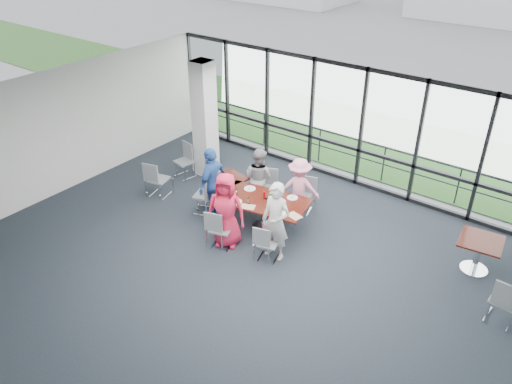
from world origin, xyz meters
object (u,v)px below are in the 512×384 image
Objects in this scene: chair_spare_lb at (184,162)px; chair_main_nl at (221,229)px; chair_main_fr at (302,196)px; structural_column at (205,120)px; diner_far_left at (259,178)px; diner_near_left at (226,210)px; chair_spare_r at (505,300)px; diner_near_right at (276,221)px; chair_main_fl at (263,186)px; side_table_right at (480,245)px; chair_main_end at (205,195)px; diner_far_right at (299,188)px; diner_end at (212,183)px; chair_main_nr at (268,243)px; chair_spare_la at (159,179)px; main_table at (264,204)px; side_table_left at (229,183)px.

chair_main_nl is at bearing 158.84° from chair_spare_lb.
structural_column is at bearing -17.33° from chair_main_fr.
chair_main_nl is at bearing 58.58° from chair_main_fr.
diner_far_left is 1.75× the size of chair_main_fr.
chair_spare_r is at bearing -12.44° from diner_near_left.
chair_main_fl is (-1.56, 1.68, -0.45)m from diner_near_right.
chair_spare_lb is (-0.35, -0.54, -1.13)m from structural_column.
side_table_right is 5.37m from chair_main_nl.
chair_main_fr is at bearing 102.85° from diner_near_right.
chair_main_end is (-0.84, -1.06, -0.29)m from diner_far_left.
chair_main_nl is (-0.66, -2.09, -0.31)m from diner_far_right.
chair_main_fr is at bearing 121.19° from diner_end.
diner_end is 1.86× the size of chair_spare_r.
diner_far_right is at bearing 80.49° from chair_main_fr.
diner_near_left is at bearing -168.12° from diner_near_right.
diner_near_right is (3.71, -1.94, -0.72)m from structural_column.
diner_far_right is at bearing 86.42° from chair_main_nr.
diner_far_left is 1.15m from chair_main_fr.
chair_main_end is at bearing -92.08° from diner_end.
diner_near_right is at bearing -10.09° from diner_near_left.
chair_spare_la is at bearing -95.45° from diner_end.
diner_far_right reaches higher than side_table_right.
diner_far_left reaches higher than chair_spare_la.
diner_far_right is at bearing -168.88° from diner_far_left.
diner_end reaches higher than main_table.
structural_column is 3.88× the size of chair_main_nr.
chair_main_fr is 0.94× the size of chair_spare_la.
diner_near_right is 3.90m from chair_spare_la.
diner_far_left is at bearing 134.05° from diner_near_right.
structural_column is at bearing -178.69° from side_table_right.
chair_spare_lb is (-2.52, -0.05, -0.31)m from diner_far_left.
diner_near_right is 2.44m from chair_main_end.
chair_main_fr is (1.65, 0.82, -0.17)m from side_table_left.
chair_main_fr is (0.64, 2.28, -0.00)m from chair_main_nl.
chair_main_end is at bearing -49.33° from structural_column.
chair_spare_lb is at bearing 157.29° from main_table.
diner_far_right is at bearing 174.45° from chair_spare_r.
chair_main_fl is (-0.44, 1.97, -0.44)m from diner_near_left.
chair_main_fl is 0.92× the size of chair_spare_la.
diner_far_left reaches higher than chair_main_nl.
chair_main_fl is 1.06m from chair_main_fr.
diner_far_left is (2.17, -0.48, -0.82)m from structural_column.
chair_main_end is (-1.26, 0.68, -0.39)m from diner_near_left.
diner_far_right reaches higher than chair_main_fl.
chair_spare_r is (4.45, 1.09, 0.07)m from chair_main_nr.
diner_near_right reaches higher than chair_spare_la.
chair_main_end is (-2.32, 0.58, 0.07)m from chair_main_nr.
chair_main_fr is (3.19, -0.08, -1.16)m from structural_column.
diner_end is 1.38m from chair_main_nl.
diner_near_right is (0.84, -0.72, 0.25)m from main_table.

